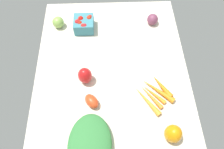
# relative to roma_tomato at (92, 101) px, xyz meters

# --- Properties ---
(tablecloth) EXTENTS (1.04, 0.76, 0.02)m
(tablecloth) POSITION_rel_roma_tomato_xyz_m (-0.14, 0.10, -0.03)
(tablecloth) COLOR beige
(tablecloth) RESTS_ON ground
(roma_tomato) EXTENTS (0.09, 0.09, 0.05)m
(roma_tomato) POSITION_rel_roma_tomato_xyz_m (0.00, 0.00, 0.00)
(roma_tomato) COLOR #D6431E
(roma_tomato) RESTS_ON tablecloth
(berry_basket) EXTENTS (0.11, 0.11, 0.08)m
(berry_basket) POSITION_rel_roma_tomato_xyz_m (-0.45, -0.05, 0.01)
(berry_basket) COLOR teal
(berry_basket) RESTS_ON tablecloth
(bell_pepper_red) EXTENTS (0.09, 0.09, 0.09)m
(bell_pepper_red) POSITION_rel_roma_tomato_xyz_m (-0.12, -0.03, 0.02)
(bell_pepper_red) COLOR red
(bell_pepper_red) RESTS_ON tablecloth
(bell_pepper_orange) EXTENTS (0.10, 0.10, 0.09)m
(bell_pepper_orange) POSITION_rel_roma_tomato_xyz_m (0.16, 0.34, 0.02)
(bell_pepper_orange) COLOR orange
(bell_pepper_orange) RESTS_ON tablecloth
(red_onion_near_basket) EXTENTS (0.06, 0.06, 0.06)m
(red_onion_near_basket) POSITION_rel_roma_tomato_xyz_m (-0.48, 0.34, 0.01)
(red_onion_near_basket) COLOR #753953
(red_onion_near_basket) RESTS_ON tablecloth
(carrot_bunch) EXTENTS (0.21, 0.19, 0.03)m
(carrot_bunch) POSITION_rel_roma_tomato_xyz_m (-0.04, 0.29, -0.01)
(carrot_bunch) COLOR orange
(carrot_bunch) RESTS_ON tablecloth
(leafy_greens_clump) EXTENTS (0.27, 0.19, 0.06)m
(leafy_greens_clump) POSITION_rel_roma_tomato_xyz_m (0.19, -0.00, 0.01)
(leafy_greens_clump) COLOR #347B3B
(leafy_greens_clump) RESTS_ON tablecloth
(heirloom_tomato_green) EXTENTS (0.06, 0.06, 0.06)m
(heirloom_tomato_green) POSITION_rel_roma_tomato_xyz_m (-0.48, -0.19, 0.01)
(heirloom_tomato_green) COLOR #8AB151
(heirloom_tomato_green) RESTS_ON tablecloth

